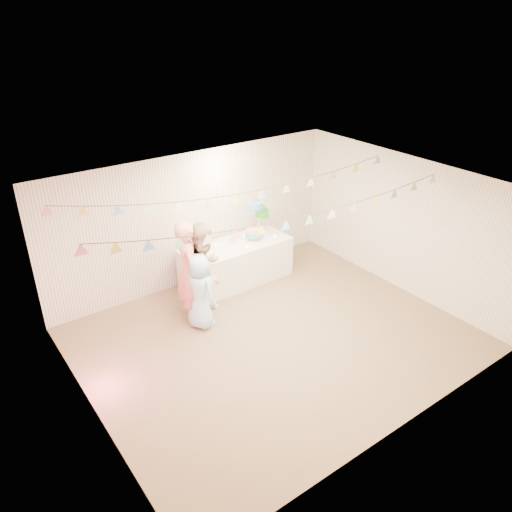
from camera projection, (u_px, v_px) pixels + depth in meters
floor at (274, 338)px, 8.30m from camera, size 6.00×6.00×0.00m
ceiling at (278, 190)px, 7.11m from camera, size 6.00×6.00×0.00m
back_wall at (195, 219)px, 9.50m from camera, size 6.00×6.00×0.00m
front_wall at (406, 352)px, 5.91m from camera, size 6.00×6.00×0.00m
left_wall at (84, 339)px, 6.14m from camera, size 5.00×5.00×0.00m
right_wall at (403, 224)px, 9.27m from camera, size 5.00×5.00×0.00m
table at (236, 263)px, 9.82m from camera, size 2.17×0.87×0.81m
cake_stand at (257, 221)px, 9.81m from camera, size 0.69×0.41×0.77m
cake_bottom at (253, 238)px, 9.83m from camera, size 0.31×0.31×0.15m
cake_middle at (262, 219)px, 9.99m from camera, size 0.27×0.27×0.22m
cake_top_tier at (256, 211)px, 9.65m from camera, size 0.25×0.25×0.19m
platter at (210, 256)px, 9.30m from camera, size 0.33×0.33×0.02m
posy at (234, 243)px, 9.67m from camera, size 0.13×0.13×0.15m
person_adult_a at (189, 272)px, 8.41m from camera, size 0.63×0.78×1.86m
person_adult_b at (205, 271)px, 8.55m from camera, size 1.08×1.01×1.77m
person_child at (200, 291)px, 8.35m from camera, size 0.54×0.72×1.33m
bunting_back at (235, 186)px, 8.02m from camera, size 5.60×1.10×0.40m
bunting_front at (286, 213)px, 7.09m from camera, size 5.60×0.90×0.36m
tealight_0 at (204, 257)px, 9.10m from camera, size 0.04×0.04×0.03m
tealight_1 at (216, 245)px, 9.58m from camera, size 0.04×0.04×0.03m
tealight_2 at (247, 246)px, 9.52m from camera, size 0.04×0.04×0.03m
tealight_3 at (244, 235)px, 9.97m from camera, size 0.04×0.04×0.03m
tealight_4 at (275, 236)px, 9.93m from camera, size 0.04×0.04×0.03m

